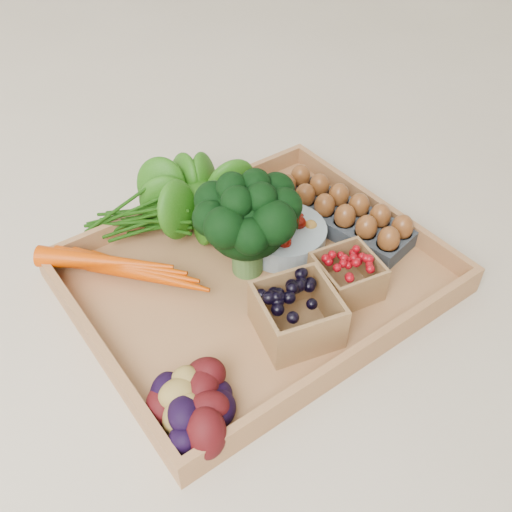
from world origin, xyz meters
TOP-DOWN VIEW (x-y plane):
  - ground at (0.00, 0.00)m, footprint 4.00×4.00m
  - tray at (0.00, 0.00)m, footprint 0.55×0.45m
  - carrots at (-0.17, 0.12)m, footprint 0.23×0.16m
  - lettuce at (0.00, 0.17)m, footprint 0.13×0.13m
  - broccoli at (-0.00, 0.02)m, footprint 0.17×0.17m
  - cherry_bowl at (0.08, 0.03)m, footprint 0.14×0.14m
  - egg_carton at (0.20, 0.02)m, footprint 0.14×0.27m
  - potatoes at (-0.21, -0.16)m, footprint 0.14×0.14m
  - punnet_blackberry at (-0.02, -0.13)m, footprint 0.13×0.13m
  - punnet_raspberry at (0.09, -0.11)m, footprint 0.11×0.11m

SIDE VIEW (x-z plane):
  - ground at x=0.00m, z-range 0.00..0.00m
  - tray at x=0.00m, z-range 0.00..0.01m
  - egg_carton at x=0.20m, z-range 0.01..0.05m
  - cherry_bowl at x=0.08m, z-range 0.01..0.05m
  - carrots at x=-0.17m, z-range 0.01..0.07m
  - punnet_raspberry at x=0.09m, z-range 0.01..0.08m
  - punnet_blackberry at x=-0.02m, z-range 0.01..0.09m
  - potatoes at x=-0.21m, z-range 0.01..0.09m
  - broccoli at x=0.00m, z-range 0.02..0.14m
  - lettuce at x=0.00m, z-range 0.02..0.15m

